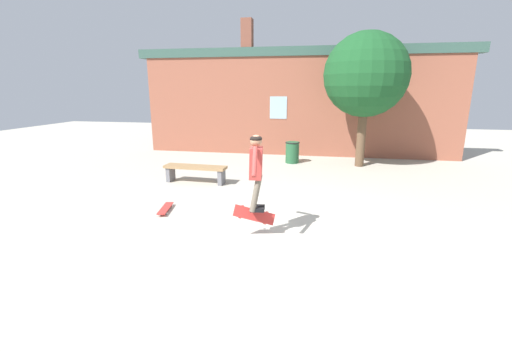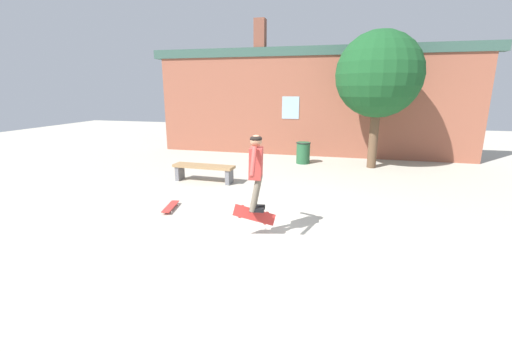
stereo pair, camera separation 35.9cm
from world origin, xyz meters
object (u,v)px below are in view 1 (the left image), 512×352
Objects in this scene: skateboard_flipping at (254,215)px; skateboard_resting at (165,208)px; park_bench at (195,170)px; skater at (256,166)px; trash_bin at (292,152)px; tree_right at (366,75)px.

skateboard_resting is (-2.28, 0.98, -0.37)m from skateboard_flipping.
skateboard_flipping is (2.48, -3.45, 0.06)m from park_bench.
skateboard_resting is at bearing 149.15° from skater.
park_bench is 1.35× the size of skater.
park_bench is 2.55× the size of skateboard_flipping.
park_bench is at bearing -127.27° from trash_bin.
skater reaches higher than skateboard_flipping.
tree_right is 6.23× the size of skateboard_flipping.
trash_bin is 0.95× the size of skateboard_resting.
park_bench is 4.39m from skater.
tree_right is 7.40m from skater.
tree_right is 3.29× the size of skater.
trash_bin reaches higher than skateboard_resting.
trash_bin is 0.57× the size of skater.
skateboard_flipping is at bearing 155.71° from skater.
tree_right reaches higher than skateboard_flipping.
skater is at bearing -51.44° from park_bench.
skateboard_resting is (-2.37, -5.84, -0.35)m from trash_bin.
tree_right is 8.11m from skateboard_resting.
park_bench is 4.24m from skateboard_flipping.
tree_right is at bearing -50.92° from skateboard_resting.
skateboard_resting is (-2.32, 0.99, -1.30)m from skater.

